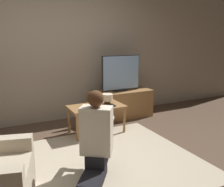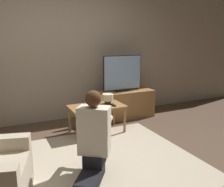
{
  "view_description": "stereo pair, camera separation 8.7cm",
  "coord_description": "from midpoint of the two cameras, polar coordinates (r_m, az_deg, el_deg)",
  "views": [
    {
      "loc": [
        -1.18,
        -2.58,
        1.53
      ],
      "look_at": [
        0.44,
        0.64,
        0.71
      ],
      "focal_mm": 40.0,
      "sensor_mm": 36.0,
      "label": 1
    },
    {
      "loc": [
        -1.1,
        -2.62,
        1.53
      ],
      "look_at": [
        0.44,
        0.64,
        0.71
      ],
      "focal_mm": 40.0,
      "sensor_mm": 36.0,
      "label": 2
    }
  ],
  "objects": [
    {
      "name": "tv",
      "position": [
        4.7,
        2.9,
        4.66
      ],
      "size": [
        0.78,
        0.08,
        0.68
      ],
      "color": "black",
      "rests_on": "tv_stand"
    },
    {
      "name": "table_lamp",
      "position": [
        4.08,
        -0.38,
        -1.02
      ],
      "size": [
        0.18,
        0.18,
        0.17
      ],
      "color": "#4C3823",
      "rests_on": "coffee_table"
    },
    {
      "name": "person_kneeling",
      "position": [
        2.76,
        -3.27,
        -9.75
      ],
      "size": [
        0.69,
        0.82,
        0.97
      ],
      "rotation": [
        0.0,
        0.0,
        2.51
      ],
      "color": "black",
      "rests_on": "rug"
    },
    {
      "name": "tv_stand",
      "position": [
        4.82,
        2.84,
        -2.49
      ],
      "size": [
        1.22,
        0.45,
        0.53
      ],
      "color": "olive",
      "rests_on": "ground_plane"
    },
    {
      "name": "remote",
      "position": [
        4.01,
        0.86,
        -2.63
      ],
      "size": [
        0.04,
        0.15,
        0.02
      ],
      "color": "black",
      "rests_on": "coffee_table"
    },
    {
      "name": "wall_back",
      "position": [
        4.68,
        -11.39,
        9.7
      ],
      "size": [
        10.0,
        0.06,
        2.6
      ],
      "color": "tan",
      "rests_on": "ground_plane"
    },
    {
      "name": "rug",
      "position": [
        3.22,
        -1.54,
        -15.41
      ],
      "size": [
        2.3,
        2.06,
        0.02
      ],
      "color": "#BCAD93",
      "rests_on": "ground_plane"
    },
    {
      "name": "ground_plane",
      "position": [
        3.23,
        -1.54,
        -15.54
      ],
      "size": [
        10.0,
        10.0,
        0.0
      ],
      "primitive_type": "plane",
      "color": "brown"
    },
    {
      "name": "coffee_table",
      "position": [
        4.02,
        -2.87,
        -3.52
      ],
      "size": [
        0.88,
        0.49,
        0.46
      ],
      "color": "olive",
      "rests_on": "ground_plane"
    }
  ]
}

